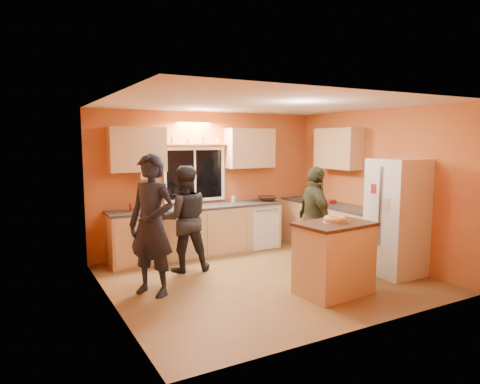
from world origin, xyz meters
TOP-DOWN VIEW (x-y plane):
  - ground at (0.00, 0.00)m, footprint 4.50×4.50m
  - room_shell at (0.12, 0.41)m, footprint 4.54×4.04m
  - back_counter at (0.01, 1.70)m, footprint 4.23×0.62m
  - right_counter at (1.95, 0.50)m, footprint 0.62×1.84m
  - refrigerator at (1.89, -0.80)m, footprint 0.72×0.70m
  - island at (0.49, -0.98)m, footprint 1.07×0.78m
  - bundt_pastry at (0.49, -0.98)m, footprint 0.31×0.31m
  - person_left at (-1.69, 0.17)m, footprint 0.78×0.83m
  - person_center at (-0.91, 0.96)m, footprint 0.93×0.80m
  - person_right at (0.89, -0.05)m, footprint 0.61×1.05m
  - mixing_bowl at (1.10, 1.67)m, footprint 0.49×0.49m
  - utensil_crock at (-0.63, 1.71)m, footprint 0.14×0.14m
  - potted_plant at (1.88, -0.30)m, footprint 0.26×0.23m
  - red_box at (1.96, 0.81)m, footprint 0.17×0.14m

SIDE VIEW (x-z plane):
  - ground at x=0.00m, z-range 0.00..0.00m
  - back_counter at x=0.01m, z-range 0.00..0.90m
  - right_counter at x=1.95m, z-range 0.00..0.90m
  - island at x=0.49m, z-range 0.01..0.99m
  - person_right at x=0.89m, z-range 0.00..1.67m
  - person_center at x=-0.91m, z-range 0.00..1.68m
  - refrigerator at x=1.89m, z-range 0.00..1.80m
  - red_box at x=1.96m, z-range 0.90..0.97m
  - mixing_bowl at x=1.10m, z-range 0.90..0.99m
  - person_left at x=-1.69m, z-range 0.00..1.91m
  - utensil_crock at x=-0.63m, z-range 0.90..1.07m
  - bundt_pastry at x=0.49m, z-range 0.98..1.07m
  - potted_plant at x=1.88m, z-range 0.90..1.18m
  - room_shell at x=0.12m, z-range 0.31..2.92m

